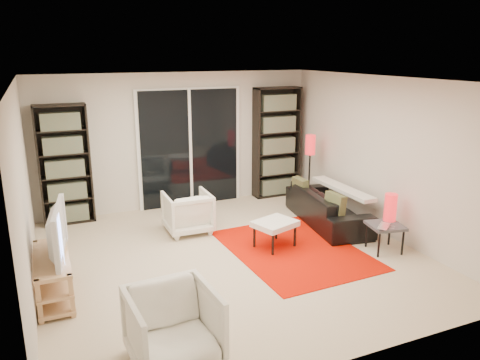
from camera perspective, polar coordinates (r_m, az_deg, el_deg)
name	(u,v)px	position (r m, az deg, el deg)	size (l,w,h in m)	color
floor	(232,257)	(6.56, -0.97, -9.34)	(5.00, 5.00, 0.00)	beige
wall_back	(178,141)	(8.46, -7.52, 4.78)	(5.00, 0.02, 2.40)	beige
wall_front	(345,241)	(4.07, 12.65, -7.32)	(5.00, 0.02, 2.40)	beige
wall_left	(24,195)	(5.72, -24.85, -1.72)	(0.02, 5.00, 2.40)	beige
wall_right	(383,156)	(7.44, 17.08, 2.76)	(0.02, 5.00, 2.40)	beige
ceiling	(231,80)	(5.96, -1.08, 12.10)	(5.00, 5.00, 0.02)	white
sliding_door	(190,148)	(8.51, -6.12, 3.85)	(1.92, 0.08, 2.16)	white
bookshelf_left	(65,165)	(8.04, -20.59, 1.71)	(0.80, 0.30, 1.95)	black
bookshelf_right	(277,143)	(9.04, 4.49, 4.57)	(0.90, 0.30, 2.10)	black
tv_stand	(53,275)	(5.88, -21.82, -10.75)	(0.38, 1.18, 0.50)	#DFAC70
tv	(50,232)	(5.68, -22.15, -5.91)	(1.02, 0.13, 0.59)	black
rug	(294,249)	(6.81, 6.55, -8.41)	(1.68, 2.28, 0.01)	red
sofa	(328,207)	(7.82, 10.63, -3.23)	(1.91, 0.75, 0.56)	black
armchair_back	(188,212)	(7.36, -6.39, -3.91)	(0.69, 0.71, 0.64)	white
armchair_front	(173,328)	(4.43, -8.12, -17.41)	(0.76, 0.78, 0.71)	white
ottoman	(275,225)	(6.75, 4.27, -5.46)	(0.69, 0.62, 0.40)	white
side_table	(385,227)	(6.92, 17.29, -5.55)	(0.53, 0.53, 0.40)	#45454A
laptop	(387,227)	(6.77, 17.52, -5.49)	(0.32, 0.20, 0.03)	silver
table_lamp	(390,207)	(7.02, 17.87, -3.18)	(0.18, 0.18, 0.39)	red
floor_lamp	(310,152)	(8.52, 8.54, 3.34)	(0.20, 0.20, 1.30)	black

